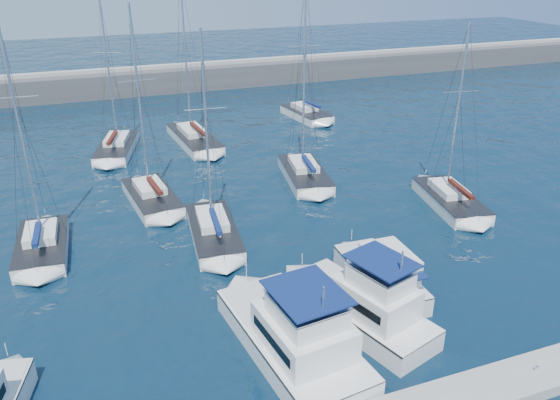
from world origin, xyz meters
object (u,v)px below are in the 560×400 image
object	(u,v)px
motor_yacht_stbd_outer	(382,276)
sailboat_back_b	(194,138)
sailboat_mid_b	(152,197)
sailboat_back_a	(117,147)
sailboat_mid_c	(214,231)
sailboat_mid_a	(42,245)
sailboat_mid_d	(304,173)
motor_yacht_stbd_inner	(365,306)
motor_yacht_port_inner	(296,337)
sailboat_back_c	(306,114)
sailboat_mid_e	(450,200)

from	to	relation	value
motor_yacht_stbd_outer	sailboat_back_b	world-z (taller)	sailboat_back_b
sailboat_mid_b	sailboat_back_a	world-z (taller)	sailboat_mid_b
sailboat_back_a	motor_yacht_stbd_outer	bearing A→B (deg)	-52.49
sailboat_mid_c	sailboat_back_a	size ratio (longest dim) A/B	0.94
sailboat_mid_a	sailboat_mid_d	size ratio (longest dim) A/B	0.91
sailboat_mid_d	sailboat_back_a	world-z (taller)	sailboat_mid_d
motor_yacht_stbd_inner	motor_yacht_port_inner	bearing A→B (deg)	176.66
sailboat_mid_a	sailboat_back_a	distance (m)	19.24
motor_yacht_stbd_inner	sailboat_back_c	bearing A→B (deg)	54.24
sailboat_mid_e	sailboat_back_b	world-z (taller)	sailboat_back_b
motor_yacht_port_inner	sailboat_back_c	size ratio (longest dim) A/B	0.72
sailboat_mid_b	sailboat_back_a	xyz separation A→B (m)	(-1.45, 12.97, -0.01)
sailboat_mid_e	sailboat_mid_c	bearing A→B (deg)	-174.09
motor_yacht_stbd_inner	sailboat_back_a	bearing A→B (deg)	89.39
sailboat_mid_e	sailboat_back_c	bearing A→B (deg)	102.00
sailboat_mid_a	sailboat_back_c	distance (m)	36.16
sailboat_mid_d	sailboat_mid_e	distance (m)	12.13
sailboat_mid_d	sailboat_mid_e	xyz separation A→B (m)	(8.40, -8.75, -0.04)
motor_yacht_stbd_inner	sailboat_mid_c	world-z (taller)	sailboat_mid_c
sailboat_mid_b	sailboat_mid_e	size ratio (longest dim) A/B	1.09
motor_yacht_stbd_inner	sailboat_mid_a	xyz separation A→B (m)	(-15.94, 13.82, -0.58)
motor_yacht_port_inner	sailboat_back_a	world-z (taller)	sailboat_back_a
motor_yacht_stbd_outer	sailboat_mid_b	bearing A→B (deg)	123.96
sailboat_mid_b	sailboat_back_b	size ratio (longest dim) A/B	0.90
motor_yacht_stbd_inner	sailboat_back_b	size ratio (longest dim) A/B	0.55
sailboat_back_a	sailboat_back_c	bearing A→B (deg)	27.10
sailboat_mid_b	sailboat_mid_d	bearing A→B (deg)	-5.16
motor_yacht_stbd_outer	sailboat_back_c	xyz separation A→B (m)	(9.69, 34.12, -0.42)
motor_yacht_port_inner	sailboat_back_c	world-z (taller)	sailboat_back_c
motor_yacht_port_inner	sailboat_back_c	distance (m)	41.09
sailboat_back_a	sailboat_back_b	bearing A→B (deg)	16.15
motor_yacht_stbd_inner	sailboat_back_c	world-z (taller)	sailboat_back_c
sailboat_mid_d	sailboat_mid_e	size ratio (longest dim) A/B	1.28
motor_yacht_stbd_outer	sailboat_mid_e	distance (m)	13.44
motor_yacht_port_inner	sailboat_mid_a	xyz separation A→B (m)	(-11.66, 14.89, -0.58)
sailboat_mid_b	sailboat_mid_a	bearing A→B (deg)	-152.79
sailboat_mid_c	sailboat_back_a	world-z (taller)	sailboat_back_a
sailboat_mid_b	sailboat_mid_e	world-z (taller)	sailboat_mid_b
motor_yacht_stbd_outer	sailboat_mid_a	bearing A→B (deg)	149.56
sailboat_mid_a	sailboat_mid_e	bearing A→B (deg)	-3.87
sailboat_mid_c	sailboat_back_c	bearing A→B (deg)	60.73
sailboat_mid_b	sailboat_back_a	distance (m)	13.05
motor_yacht_stbd_outer	sailboat_back_a	distance (m)	31.92
motor_yacht_stbd_outer	sailboat_mid_c	world-z (taller)	sailboat_mid_c
sailboat_mid_b	sailboat_back_c	size ratio (longest dim) A/B	1.08
sailboat_mid_b	sailboat_mid_e	distance (m)	22.91
motor_yacht_stbd_inner	sailboat_mid_e	distance (m)	16.90
sailboat_mid_b	sailboat_mid_c	bearing A→B (deg)	-73.25
motor_yacht_port_inner	motor_yacht_stbd_outer	world-z (taller)	motor_yacht_port_inner
sailboat_mid_a	sailboat_mid_d	xyz separation A→B (m)	(20.67, 5.56, 0.00)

